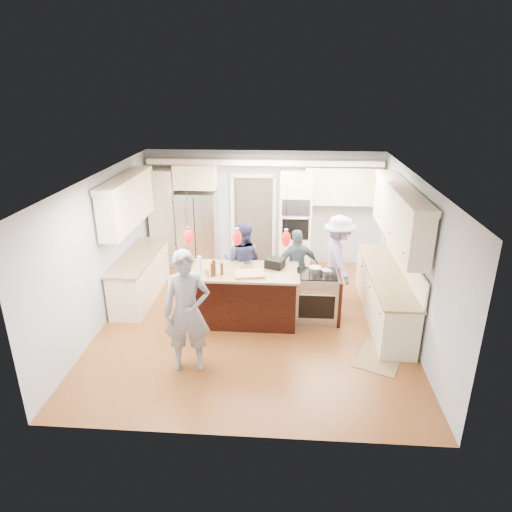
% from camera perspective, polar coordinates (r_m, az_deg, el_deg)
% --- Properties ---
extents(ground_plane, '(6.00, 6.00, 0.00)m').
position_cam_1_polar(ground_plane, '(8.66, -0.17, -7.96)').
color(ground_plane, brown).
rests_on(ground_plane, ground).
extents(room_shell, '(5.54, 6.04, 2.72)m').
position_cam_1_polar(room_shell, '(7.92, -0.18, 3.58)').
color(room_shell, '#B2BCC6').
rests_on(room_shell, ground).
extents(refrigerator, '(0.90, 0.70, 1.80)m').
position_cam_1_polar(refrigerator, '(10.91, -7.29, 3.37)').
color(refrigerator, '#B7B7BC').
rests_on(refrigerator, ground).
extents(oven_column, '(0.72, 0.69, 2.30)m').
position_cam_1_polar(oven_column, '(10.65, 4.94, 4.44)').
color(oven_column, '#F8E8C9').
rests_on(oven_column, ground).
extents(back_upper_cabinets, '(5.30, 0.61, 2.54)m').
position_cam_1_polar(back_upper_cabinets, '(10.68, -3.09, 7.42)').
color(back_upper_cabinets, '#F8E8C9').
rests_on(back_upper_cabinets, ground).
extents(right_counter_run, '(0.64, 3.10, 2.51)m').
position_cam_1_polar(right_counter_run, '(8.65, 16.34, -1.13)').
color(right_counter_run, '#F8E8C9').
rests_on(right_counter_run, ground).
extents(left_cabinets, '(0.64, 2.30, 2.51)m').
position_cam_1_polar(left_cabinets, '(9.41, -14.82, 0.85)').
color(left_cabinets, '#F8E8C9').
rests_on(left_cabinets, ground).
extents(kitchen_island, '(2.10, 1.46, 1.12)m').
position_cam_1_polar(kitchen_island, '(8.51, -1.79, -4.80)').
color(kitchen_island, black).
rests_on(kitchen_island, ground).
extents(island_range, '(0.82, 0.71, 0.92)m').
position_cam_1_polar(island_range, '(8.58, 7.69, -5.01)').
color(island_range, '#B7B7BC').
rests_on(island_range, ground).
extents(pendant_lights, '(1.75, 0.15, 1.03)m').
position_cam_1_polar(pendant_lights, '(7.47, -2.39, 2.32)').
color(pendant_lights, black).
rests_on(pendant_lights, ground).
extents(person_bar_end, '(0.76, 0.55, 1.94)m').
position_cam_1_polar(person_bar_end, '(6.96, -8.61, -6.92)').
color(person_bar_end, slate).
rests_on(person_bar_end, ground).
extents(person_far_left, '(0.89, 0.75, 1.64)m').
position_cam_1_polar(person_far_left, '(9.09, -1.70, -0.75)').
color(person_far_left, navy).
rests_on(person_far_left, ground).
extents(person_far_right, '(0.96, 0.61, 1.51)m').
position_cam_1_polar(person_far_right, '(9.07, 5.16, -1.29)').
color(person_far_right, '#4A5F68').
rests_on(person_far_right, ground).
extents(person_range_side, '(0.85, 1.24, 1.76)m').
position_cam_1_polar(person_range_side, '(9.25, 10.24, -0.30)').
color(person_range_side, '#9487B5').
rests_on(person_range_side, ground).
extents(floor_rug, '(1.00, 1.16, 0.01)m').
position_cam_1_polar(floor_rug, '(7.87, 15.22, -12.02)').
color(floor_rug, '#9B8154').
rests_on(floor_rug, ground).
extents(water_bottle, '(0.08, 0.08, 0.33)m').
position_cam_1_polar(water_bottle, '(7.76, -7.07, -1.18)').
color(water_bottle, silver).
rests_on(water_bottle, kitchen_island).
extents(beer_bottle_a, '(0.06, 0.06, 0.23)m').
position_cam_1_polar(beer_bottle_a, '(7.68, -5.51, -1.76)').
color(beer_bottle_a, '#46270C').
rests_on(beer_bottle_a, kitchen_island).
extents(beer_bottle_b, '(0.09, 0.09, 0.27)m').
position_cam_1_polar(beer_bottle_b, '(7.72, -5.30, -1.47)').
color(beer_bottle_b, '#46270C').
rests_on(beer_bottle_b, kitchen_island).
extents(beer_bottle_c, '(0.06, 0.06, 0.21)m').
position_cam_1_polar(beer_bottle_c, '(7.74, -4.30, -1.62)').
color(beer_bottle_c, '#46270C').
rests_on(beer_bottle_c, kitchen_island).
extents(drink_can, '(0.07, 0.07, 0.13)m').
position_cam_1_polar(drink_can, '(7.68, -6.15, -2.20)').
color(drink_can, '#B7B7BC').
rests_on(drink_can, kitchen_island).
extents(cutting_board, '(0.57, 0.45, 0.04)m').
position_cam_1_polar(cutting_board, '(7.74, -0.89, -2.26)').
color(cutting_board, tan).
rests_on(cutting_board, kitchen_island).
extents(pot_large, '(0.22, 0.22, 0.13)m').
position_cam_1_polar(pot_large, '(8.34, 7.40, -1.79)').
color(pot_large, '#B7B7BC').
rests_on(pot_large, island_range).
extents(pot_small, '(0.19, 0.19, 0.09)m').
position_cam_1_polar(pot_small, '(8.34, 8.82, -2.01)').
color(pot_small, '#B7B7BC').
rests_on(pot_small, island_range).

